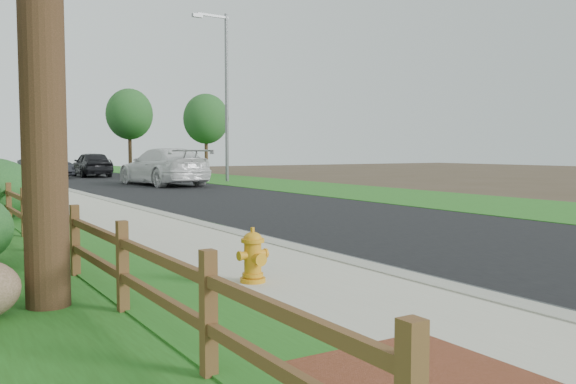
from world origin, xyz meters
TOP-DOWN VIEW (x-y plane):
  - ground at (0.00, 0.00)m, footprint 120.00×120.00m
  - road at (4.60, 35.00)m, footprint 8.00×90.00m
  - curb at (0.40, 35.00)m, footprint 0.40×90.00m
  - wet_gutter at (0.75, 35.00)m, footprint 0.50×90.00m
  - sidewalk at (-0.90, 35.00)m, footprint 2.20×90.00m
  - verge_far at (11.50, 35.00)m, footprint 6.00×90.00m
  - ranch_fence at (-3.60, 6.40)m, footprint 0.12×16.92m
  - fire_hydrant at (-1.70, 3.13)m, footprint 0.49×0.39m
  - white_suv at (5.81, 26.96)m, footprint 3.38×7.02m
  - dark_car_mid at (5.14, 39.47)m, footprint 2.15×5.18m
  - dark_car_far at (2.00, 39.05)m, footprint 2.93×5.20m
  - streetlight at (10.15, 28.50)m, footprint 2.28×0.33m
  - tree_mid_right at (12.44, 36.16)m, footprint 3.26×3.26m
  - tree_far_right at (9.00, 42.96)m, footprint 3.61×3.61m

SIDE VIEW (x-z plane):
  - ground at x=0.00m, z-range 0.00..0.00m
  - road at x=4.60m, z-range 0.00..0.02m
  - verge_far at x=11.50m, z-range 0.00..0.04m
  - wet_gutter at x=0.75m, z-range 0.02..0.02m
  - sidewalk at x=-0.90m, z-range 0.00..0.10m
  - curb at x=0.40m, z-range 0.00..0.12m
  - fire_hydrant at x=-1.70m, z-range 0.07..0.83m
  - ranch_fence at x=-3.60m, z-range 0.07..1.17m
  - dark_car_far at x=2.00m, z-range 0.02..1.64m
  - dark_car_mid at x=5.14m, z-range 0.02..1.77m
  - white_suv at x=5.81m, z-range 0.02..1.99m
  - tree_mid_right at x=12.44m, z-range 1.15..7.06m
  - tree_far_right at x=9.00m, z-range 1.33..7.99m
  - streetlight at x=10.15m, z-range 0.65..10.49m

